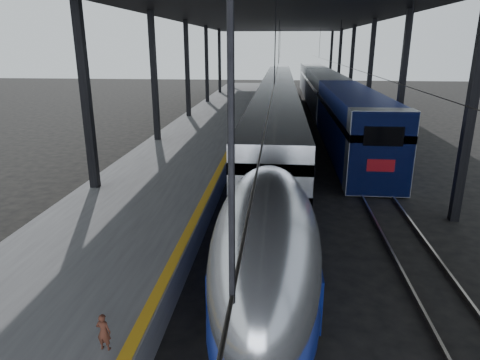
# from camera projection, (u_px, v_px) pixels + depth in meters

# --- Properties ---
(ground) EXTENTS (160.00, 160.00, 0.00)m
(ground) POSITION_uv_depth(u_px,v_px,m) (206.00, 269.00, 13.98)
(ground) COLOR black
(ground) RESTS_ON ground
(platform) EXTENTS (6.00, 80.00, 1.00)m
(platform) POSITION_uv_depth(u_px,v_px,m) (205.00, 133.00, 33.13)
(platform) COLOR #4C4C4F
(platform) RESTS_ON ground
(yellow_strip) EXTENTS (0.30, 80.00, 0.01)m
(yellow_strip) POSITION_uv_depth(u_px,v_px,m) (241.00, 127.00, 32.73)
(yellow_strip) COLOR #C88E12
(yellow_strip) RESTS_ON platform
(rails) EXTENTS (6.52, 80.00, 0.16)m
(rails) POSITION_uv_depth(u_px,v_px,m) (309.00, 140.00, 32.55)
(rails) COLOR slate
(rails) RESTS_ON ground
(canopy) EXTENTS (18.00, 75.00, 9.47)m
(canopy) POSITION_uv_depth(u_px,v_px,m) (278.00, 13.00, 30.06)
(canopy) COLOR black
(canopy) RESTS_ON ground
(tgv_train) EXTENTS (2.83, 65.20, 4.06)m
(tgv_train) POSITION_uv_depth(u_px,v_px,m) (277.00, 107.00, 37.02)
(tgv_train) COLOR silver
(tgv_train) RESTS_ON ground
(second_train) EXTENTS (3.02, 56.05, 4.16)m
(second_train) POSITION_uv_depth(u_px,v_px,m) (325.00, 93.00, 45.67)
(second_train) COLOR navy
(second_train) RESTS_ON ground
(child) EXTENTS (0.32, 0.23, 0.83)m
(child) POSITION_uv_depth(u_px,v_px,m) (104.00, 332.00, 8.70)
(child) COLOR #472217
(child) RESTS_ON platform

